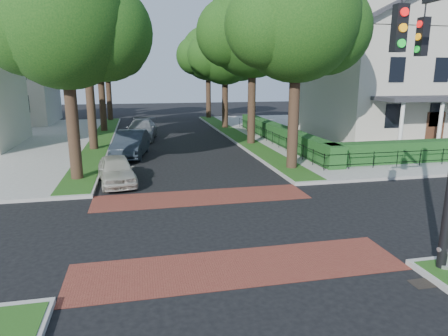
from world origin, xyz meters
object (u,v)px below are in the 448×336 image
Objects in this scene: parked_car_middle at (131,144)px; parked_car_rear at (141,130)px; fire_hydrant at (447,250)px; parked_car_front at (116,170)px.

parked_car_rear is at bearing 93.40° from parked_car_middle.
fire_hydrant is (7.50, -23.92, -0.14)m from parked_car_rear.
parked_car_front is 0.73× the size of parked_car_rear.
parked_car_middle is 19.09m from fire_hydrant.
parked_car_rear is 25.07m from fire_hydrant.
parked_car_front is 6.45m from parked_car_middle.
parked_car_rear is at bearing 98.00° from fire_hydrant.
parked_car_rear is (1.30, 13.12, 0.11)m from parked_car_front.
fire_hydrant is at bearing -54.91° from parked_car_middle.
parked_car_middle is 6.74m from parked_car_rear.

